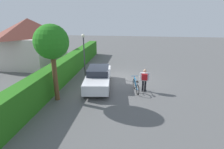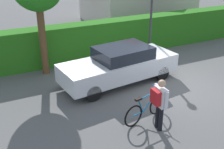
{
  "view_description": "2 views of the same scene",
  "coord_description": "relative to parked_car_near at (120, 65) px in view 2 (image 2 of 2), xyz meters",
  "views": [
    {
      "loc": [
        -13.6,
        -1.09,
        5.0
      ],
      "look_at": [
        -2.73,
        0.33,
        1.3
      ],
      "focal_mm": 28.84,
      "sensor_mm": 36.0,
      "label": 1
    },
    {
      "loc": [
        -6.32,
        -7.23,
        4.8
      ],
      "look_at": [
        -2.82,
        -0.06,
        1.15
      ],
      "focal_mm": 44.79,
      "sensor_mm": 36.0,
      "label": 2
    }
  ],
  "objects": [
    {
      "name": "bicycle",
      "position": [
        -0.51,
        -2.67,
        -0.34
      ],
      "size": [
        1.69,
        0.6,
        0.95
      ],
      "color": "black",
      "rests_on": "ground"
    },
    {
      "name": "ground_plane",
      "position": [
        1.75,
        -1.45,
        -0.73
      ],
      "size": [
        60.0,
        60.0,
        0.0
      ],
      "primitive_type": "plane",
      "color": "#595959"
    },
    {
      "name": "street_lamp",
      "position": [
        2.41,
        1.66,
        1.59
      ],
      "size": [
        0.28,
        0.28,
        3.48
      ],
      "color": "#38383D",
      "rests_on": "ground"
    },
    {
      "name": "hedge_row",
      "position": [
        1.75,
        2.95,
        0.12
      ],
      "size": [
        18.68,
        0.9,
        1.68
      ],
      "primitive_type": "cube",
      "color": "#276E19",
      "rests_on": "ground"
    },
    {
      "name": "parked_car_near",
      "position": [
        0.0,
        0.0,
        0.0
      ],
      "size": [
        4.7,
        2.13,
        1.41
      ],
      "color": "silver",
      "rests_on": "ground"
    },
    {
      "name": "person_rider",
      "position": [
        -0.44,
        -3.22,
        0.21
      ],
      "size": [
        0.36,
        0.64,
        1.56
      ],
      "color": "black",
      "rests_on": "ground"
    }
  ]
}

